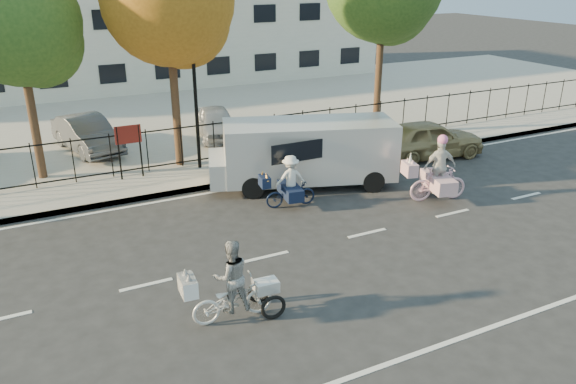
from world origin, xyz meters
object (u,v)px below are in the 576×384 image
lamppost (195,83)px  bull_bike (290,186)px  unicorn_bike (438,177)px  gold_sedan (428,139)px  lot_car_c (87,134)px  lot_car_d (216,123)px  white_van (306,151)px  zebra_trike (232,290)px

lamppost → bull_bike: lamppost is taller
lamppost → unicorn_bike: 8.46m
bull_bike → gold_sedan: bearing=-66.2°
gold_sedan → lamppost: bearing=80.7°
bull_bike → lot_car_c: 9.21m
lamppost → lot_car_d: lamppost is taller
unicorn_bike → lot_car_d: (-3.90, 9.08, -0.00)m
lamppost → unicorn_bike: lamppost is taller
lot_car_c → lot_car_d: (5.03, -0.45, -0.04)m
lamppost → gold_sedan: bearing=-15.6°
lamppost → lot_car_c: lamppost is taller
lot_car_d → white_van: bearing=-71.3°
bull_bike → lot_car_c: bearing=38.7°
unicorn_bike → lot_car_d: 9.88m
bull_bike → white_van: size_ratio=0.27×
bull_bike → lot_car_d: size_ratio=0.48×
lamppost → lot_car_c: (-3.21, 3.75, -2.30)m
white_van → zebra_trike: bearing=-110.8°
zebra_trike → bull_bike: 5.96m
unicorn_bike → lot_car_c: size_ratio=0.53×
gold_sedan → lot_car_d: gold_sedan is taller
unicorn_bike → lot_car_d: unicorn_bike is taller
bull_bike → zebra_trike: bearing=150.5°
lot_car_d → zebra_trike: bearing=-97.7°
lamppost → zebra_trike: lamppost is taller
lot_car_d → bull_bike: bearing=-82.3°
unicorn_bike → white_van: bearing=60.8°
zebra_trike → lot_car_c: (-1.02, 12.65, 0.14)m
gold_sedan → bull_bike: bearing=111.8°
zebra_trike → unicorn_bike: 8.51m
lamppost → lot_car_d: size_ratio=1.18×
lot_car_c → zebra_trike: bearing=-98.6°
gold_sedan → lot_car_c: lot_car_c is taller
lamppost → gold_sedan: lamppost is taller
zebra_trike → white_van: bearing=-35.7°
lamppost → bull_bike: size_ratio=2.47×
lamppost → white_van: lamppost is taller
zebra_trike → white_van: size_ratio=0.32×
zebra_trike → unicorn_bike: size_ratio=0.97×
gold_sedan → zebra_trike: bearing=128.6°
zebra_trike → gold_sedan: zebra_trike is taller
zebra_trike → bull_bike: bearing=-34.3°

